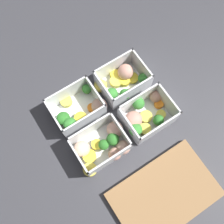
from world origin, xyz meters
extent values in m
plane|color=#38383D|center=(0.00, 0.00, 0.00)|extent=(4.00, 4.00, 0.00)
cube|color=white|center=(-0.08, -0.07, 0.00)|extent=(0.14, 0.11, 0.00)
cube|color=white|center=(-0.08, -0.12, 0.04)|extent=(0.14, 0.01, 0.08)
cube|color=white|center=(-0.08, -0.01, 0.04)|extent=(0.14, 0.01, 0.08)
cube|color=white|center=(-0.15, -0.07, 0.04)|extent=(0.01, 0.11, 0.08)
cube|color=white|center=(-0.01, -0.07, 0.04)|extent=(0.01, 0.11, 0.08)
cylinder|color=yellow|center=(-0.12, -0.06, 0.01)|extent=(0.04, 0.04, 0.01)
cylinder|color=yellow|center=(-0.09, -0.07, 0.01)|extent=(0.05, 0.05, 0.02)
cylinder|color=#DBC647|center=(-0.02, -0.10, 0.01)|extent=(0.06, 0.06, 0.01)
cylinder|color=#DBC647|center=(-0.07, -0.08, 0.01)|extent=(0.04, 0.04, 0.02)
sphere|color=tan|center=(-0.11, -0.09, 0.03)|extent=(0.07, 0.07, 0.05)
cylinder|color=yellow|center=(-0.08, -0.10, 0.01)|extent=(0.04, 0.04, 0.02)
cylinder|color=#49883F|center=(-0.06, -0.03, 0.01)|extent=(0.01, 0.01, 0.01)
sphere|color=#388433|center=(-0.06, -0.03, 0.03)|extent=(0.03, 0.03, 0.03)
cylinder|color=#49883F|center=(-0.03, -0.05, 0.01)|extent=(0.01, 0.01, 0.01)
sphere|color=#388433|center=(-0.03, -0.05, 0.03)|extent=(0.04, 0.04, 0.04)
cylinder|color=#49883F|center=(-0.14, -0.04, 0.01)|extent=(0.01, 0.01, 0.01)
sphere|color=#388433|center=(-0.14, -0.04, 0.03)|extent=(0.03, 0.03, 0.03)
cube|color=white|center=(0.08, -0.07, 0.00)|extent=(0.14, 0.11, 0.00)
cube|color=white|center=(0.08, -0.12, 0.04)|extent=(0.14, 0.01, 0.08)
cube|color=white|center=(0.08, -0.01, 0.04)|extent=(0.14, 0.01, 0.08)
cube|color=white|center=(0.01, -0.07, 0.04)|extent=(0.01, 0.11, 0.08)
cube|color=white|center=(0.15, -0.07, 0.04)|extent=(0.01, 0.11, 0.08)
cylinder|color=orange|center=(0.04, -0.05, 0.01)|extent=(0.04, 0.04, 0.01)
sphere|color=#D19E8C|center=(0.02, -0.04, 0.03)|extent=(0.05, 0.05, 0.05)
cylinder|color=#49883F|center=(0.12, -0.03, 0.01)|extent=(0.01, 0.01, 0.01)
sphere|color=#388433|center=(0.12, -0.03, 0.03)|extent=(0.04, 0.04, 0.04)
cylinder|color=#407A37|center=(0.13, -0.06, 0.01)|extent=(0.01, 0.01, 0.01)
sphere|color=#2D7228|center=(0.13, -0.06, 0.03)|extent=(0.04, 0.04, 0.04)
cylinder|color=#DBC647|center=(0.10, -0.11, 0.01)|extent=(0.05, 0.05, 0.02)
cylinder|color=yellow|center=(0.09, -0.04, 0.01)|extent=(0.06, 0.06, 0.02)
cylinder|color=#49883F|center=(0.03, -0.10, 0.01)|extent=(0.01, 0.01, 0.02)
sphere|color=#388433|center=(0.03, -0.10, 0.03)|extent=(0.03, 0.03, 0.03)
cube|color=white|center=(-0.08, 0.07, 0.00)|extent=(0.14, 0.11, 0.00)
cube|color=white|center=(-0.08, 0.01, 0.04)|extent=(0.14, 0.01, 0.08)
cube|color=white|center=(-0.08, 0.12, 0.04)|extent=(0.14, 0.01, 0.08)
cube|color=white|center=(-0.15, 0.07, 0.04)|extent=(0.01, 0.11, 0.08)
cube|color=white|center=(-0.01, 0.07, 0.04)|extent=(0.01, 0.11, 0.08)
cylinder|color=#407A37|center=(-0.10, 0.09, 0.01)|extent=(0.01, 0.01, 0.01)
sphere|color=#2D7228|center=(-0.10, 0.09, 0.03)|extent=(0.03, 0.03, 0.03)
cylinder|color=#49883F|center=(-0.08, 0.02, 0.01)|extent=(0.01, 0.01, 0.02)
sphere|color=#388433|center=(-0.08, 0.02, 0.04)|extent=(0.04, 0.04, 0.04)
cylinder|color=#49883F|center=(-0.03, 0.08, 0.01)|extent=(0.01, 0.01, 0.01)
sphere|color=#388433|center=(-0.03, 0.08, 0.03)|extent=(0.04, 0.04, 0.04)
cylinder|color=orange|center=(-0.14, 0.05, 0.01)|extent=(0.03, 0.03, 0.01)
cylinder|color=#DBC647|center=(-0.12, 0.08, 0.01)|extent=(0.04, 0.04, 0.01)
cylinder|color=#DBC647|center=(-0.08, 0.06, 0.01)|extent=(0.05, 0.05, 0.01)
cylinder|color=#DBC647|center=(-0.06, 0.09, 0.01)|extent=(0.05, 0.05, 0.02)
sphere|color=tan|center=(-0.14, 0.03, 0.02)|extent=(0.05, 0.05, 0.04)
sphere|color=tan|center=(-0.04, 0.05, 0.03)|extent=(0.05, 0.05, 0.05)
cube|color=white|center=(0.08, 0.07, 0.00)|extent=(0.14, 0.11, 0.00)
cube|color=white|center=(0.08, 0.01, 0.04)|extent=(0.14, 0.01, 0.08)
cube|color=white|center=(0.08, 0.12, 0.04)|extent=(0.14, 0.01, 0.08)
cube|color=white|center=(0.01, 0.07, 0.04)|extent=(0.01, 0.11, 0.08)
cube|color=white|center=(0.15, 0.07, 0.04)|extent=(0.01, 0.11, 0.08)
sphere|color=tan|center=(0.06, 0.11, 0.02)|extent=(0.05, 0.05, 0.04)
cylinder|color=#407A37|center=(0.07, 0.07, 0.01)|extent=(0.01, 0.01, 0.01)
sphere|color=#2D7228|center=(0.07, 0.07, 0.03)|extent=(0.03, 0.03, 0.03)
sphere|color=#D19E8C|center=(0.03, 0.11, 0.02)|extent=(0.05, 0.05, 0.04)
cylinder|color=yellow|center=(0.09, 0.05, 0.01)|extent=(0.04, 0.04, 0.02)
cylinder|color=yellow|center=(0.12, 0.07, 0.01)|extent=(0.06, 0.06, 0.01)
sphere|color=beige|center=(0.13, 0.05, 0.03)|extent=(0.06, 0.06, 0.05)
sphere|color=#D19E8C|center=(0.02, 0.05, 0.03)|extent=(0.05, 0.05, 0.05)
cylinder|color=#407A37|center=(0.04, 0.07, 0.01)|extent=(0.01, 0.01, 0.02)
sphere|color=#2D7228|center=(0.04, 0.07, 0.03)|extent=(0.04, 0.04, 0.04)
cylinder|color=#DBC647|center=(0.14, 0.10, 0.01)|extent=(0.06, 0.06, 0.01)
cube|color=olive|center=(0.01, 0.27, 0.01)|extent=(0.28, 0.18, 0.02)
camera|label=1|loc=(0.13, 0.20, 0.76)|focal=42.00mm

